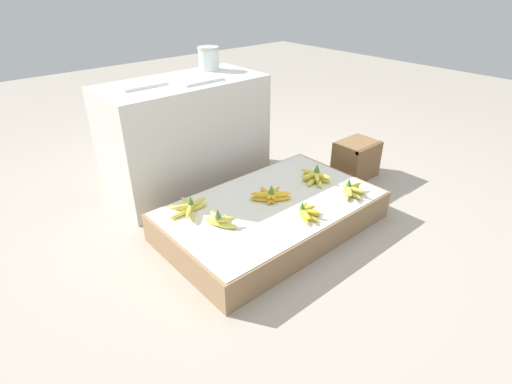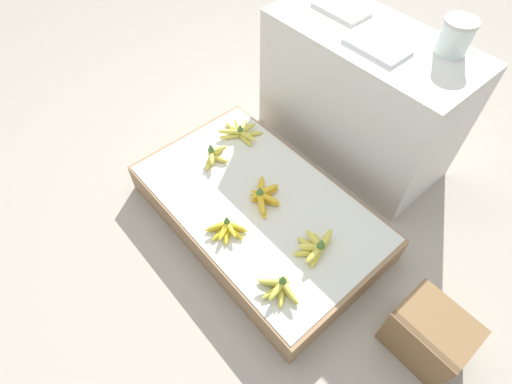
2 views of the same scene
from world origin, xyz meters
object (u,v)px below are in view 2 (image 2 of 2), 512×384
object	(u,v)px
banana_bunch_front_midleft	(227,229)
banana_bunch_back_left	(240,132)
wooden_crate	(428,334)
banana_bunch_front_midright	(280,288)
glass_jar	(456,37)
banana_bunch_middle_midleft	(263,196)
banana_bunch_middle_left	(214,155)
foam_tray_white	(341,9)
banana_bunch_middle_midright	(316,246)

from	to	relation	value
banana_bunch_front_midleft	banana_bunch_back_left	bearing A→B (deg)	134.86
wooden_crate	banana_bunch_front_midright	size ratio (longest dim) A/B	1.45
wooden_crate	glass_jar	xyz separation A→B (m)	(-0.69, 0.82, 0.68)
banana_bunch_front_midright	glass_jar	distance (m)	1.32
banana_bunch_front_midleft	banana_bunch_middle_midleft	xyz separation A→B (m)	(-0.03, 0.25, 0.01)
banana_bunch_front_midright	banana_bunch_back_left	bearing A→B (deg)	150.41
wooden_crate	banana_bunch_front_midleft	bearing A→B (deg)	-159.90
wooden_crate	banana_bunch_front_midright	xyz separation A→B (m)	(-0.52, -0.34, 0.07)
banana_bunch_middle_left	wooden_crate	bearing A→B (deg)	4.12
banana_bunch_front_midright	banana_bunch_middle_midleft	world-z (taller)	banana_bunch_middle_midleft
wooden_crate	banana_bunch_middle_left	size ratio (longest dim) A/B	1.54
banana_bunch_back_left	foam_tray_white	size ratio (longest dim) A/B	0.90
banana_bunch_middle_left	banana_bunch_middle_midright	size ratio (longest dim) A/B	0.86
banana_bunch_middle_midright	glass_jar	distance (m)	1.10
wooden_crate	banana_bunch_back_left	bearing A→B (deg)	174.58
banana_bunch_front_midleft	banana_bunch_middle_midleft	world-z (taller)	banana_bunch_middle_midleft
banana_bunch_middle_left	banana_bunch_back_left	world-z (taller)	banana_bunch_middle_left
wooden_crate	banana_bunch_front_midleft	xyz separation A→B (m)	(-0.90, -0.33, 0.07)
wooden_crate	banana_bunch_middle_midright	world-z (taller)	banana_bunch_middle_midright
banana_bunch_front_midright	banana_bunch_middle_left	bearing A→B (deg)	162.27
banana_bunch_middle_left	banana_bunch_middle_midleft	world-z (taller)	banana_bunch_middle_midleft
banana_bunch_front_midleft	foam_tray_white	world-z (taller)	foam_tray_white
banana_bunch_middle_left	foam_tray_white	distance (m)	0.98
banana_bunch_front_midleft	banana_bunch_front_midright	size ratio (longest dim) A/B	0.85
banana_bunch_back_left	banana_bunch_middle_midright	bearing A→B (deg)	-15.35
banana_bunch_front_midleft	glass_jar	distance (m)	1.31
banana_bunch_front_midright	foam_tray_white	world-z (taller)	foam_tray_white
banana_bunch_back_left	glass_jar	world-z (taller)	glass_jar
banana_bunch_middle_midright	banana_bunch_middle_left	bearing A→B (deg)	-179.64
banana_bunch_back_left	foam_tray_white	distance (m)	0.81
wooden_crate	glass_jar	size ratio (longest dim) A/B	1.90
banana_bunch_front_midleft	banana_bunch_middle_midleft	bearing A→B (deg)	96.83
banana_bunch_middle_left	foam_tray_white	world-z (taller)	foam_tray_white
wooden_crate	foam_tray_white	size ratio (longest dim) A/B	1.06
banana_bunch_front_midleft	foam_tray_white	bearing A→B (deg)	108.62
glass_jar	banana_bunch_middle_left	bearing A→B (deg)	-123.87
banana_bunch_back_left	foam_tray_white	xyz separation A→B (m)	(0.10, 0.60, 0.54)
banana_bunch_front_midleft	banana_bunch_front_midright	bearing A→B (deg)	-2.20
banana_bunch_front_midleft	banana_bunch_middle_left	distance (m)	0.47
banana_bunch_middle_midleft	banana_bunch_back_left	xyz separation A→B (m)	(-0.42, 0.21, -0.01)
banana_bunch_middle_left	banana_bunch_middle_midright	world-z (taller)	banana_bunch_middle_midright
banana_bunch_middle_left	banana_bunch_back_left	bearing A→B (deg)	102.87
glass_jar	foam_tray_white	world-z (taller)	glass_jar
wooden_crate	banana_bunch_middle_left	distance (m)	1.31
banana_bunch_middle_midright	glass_jar	size ratio (longest dim) A/B	1.43
banana_bunch_back_left	glass_jar	xyz separation A→B (m)	(0.66, 0.69, 0.61)
wooden_crate	banana_bunch_middle_midleft	size ratio (longest dim) A/B	1.39
banana_bunch_middle_left	glass_jar	size ratio (longest dim) A/B	1.24
banana_bunch_front_midleft	foam_tray_white	xyz separation A→B (m)	(-0.36, 1.06, 0.54)
wooden_crate	glass_jar	distance (m)	1.27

